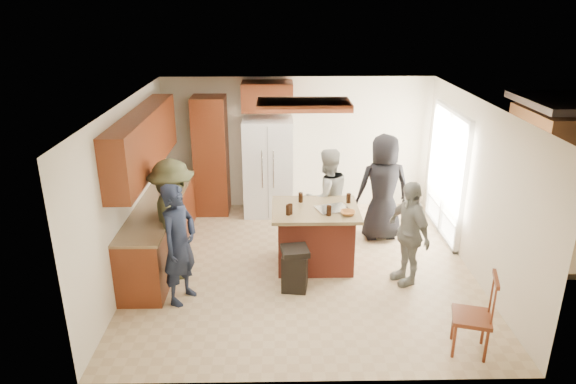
{
  "coord_description": "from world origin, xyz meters",
  "views": [
    {
      "loc": [
        -0.35,
        -6.89,
        3.83
      ],
      "look_at": [
        -0.22,
        0.17,
        1.15
      ],
      "focal_mm": 32.0,
      "sensor_mm": 36.0,
      "label": 1
    }
  ],
  "objects_px": {
    "person_front_left": "(179,244)",
    "refrigerator": "(268,167)",
    "person_counter": "(174,220)",
    "person_behind_right": "(383,188)",
    "spindle_chair": "(474,317)",
    "trash_bin": "(295,268)",
    "kitchen_island": "(315,236)",
    "person_behind_left": "(327,198)",
    "person_side_right": "(408,233)"
  },
  "relations": [
    {
      "from": "person_behind_left",
      "to": "person_behind_right",
      "type": "height_order",
      "value": "person_behind_right"
    },
    {
      "from": "person_counter",
      "to": "kitchen_island",
      "type": "relative_size",
      "value": 1.38
    },
    {
      "from": "person_front_left",
      "to": "spindle_chair",
      "type": "bearing_deg",
      "value": -82.75
    },
    {
      "from": "person_behind_left",
      "to": "kitchen_island",
      "type": "distance_m",
      "value": 0.83
    },
    {
      "from": "spindle_chair",
      "to": "trash_bin",
      "type": "bearing_deg",
      "value": 144.8
    },
    {
      "from": "spindle_chair",
      "to": "person_counter",
      "type": "bearing_deg",
      "value": 153.84
    },
    {
      "from": "trash_bin",
      "to": "refrigerator",
      "type": "bearing_deg",
      "value": 98.49
    },
    {
      "from": "person_behind_left",
      "to": "person_side_right",
      "type": "distance_m",
      "value": 1.61
    },
    {
      "from": "person_behind_left",
      "to": "person_side_right",
      "type": "bearing_deg",
      "value": 106.2
    },
    {
      "from": "person_side_right",
      "to": "kitchen_island",
      "type": "height_order",
      "value": "person_side_right"
    },
    {
      "from": "kitchen_island",
      "to": "trash_bin",
      "type": "distance_m",
      "value": 0.78
    },
    {
      "from": "person_front_left",
      "to": "refrigerator",
      "type": "height_order",
      "value": "refrigerator"
    },
    {
      "from": "person_behind_right",
      "to": "spindle_chair",
      "type": "relative_size",
      "value": 1.81
    },
    {
      "from": "person_behind_right",
      "to": "spindle_chair",
      "type": "height_order",
      "value": "person_behind_right"
    },
    {
      "from": "person_behind_right",
      "to": "kitchen_island",
      "type": "height_order",
      "value": "person_behind_right"
    },
    {
      "from": "person_behind_left",
      "to": "person_counter",
      "type": "bearing_deg",
      "value": -0.11
    },
    {
      "from": "person_front_left",
      "to": "kitchen_island",
      "type": "relative_size",
      "value": 1.29
    },
    {
      "from": "refrigerator",
      "to": "person_front_left",
      "type": "bearing_deg",
      "value": -110.35
    },
    {
      "from": "person_front_left",
      "to": "person_side_right",
      "type": "xyz_separation_m",
      "value": [
        3.11,
        0.43,
        -0.07
      ]
    },
    {
      "from": "person_behind_left",
      "to": "spindle_chair",
      "type": "xyz_separation_m",
      "value": [
        1.42,
        -2.81,
        -0.36
      ]
    },
    {
      "from": "kitchen_island",
      "to": "person_side_right",
      "type": "bearing_deg",
      "value": -21.81
    },
    {
      "from": "refrigerator",
      "to": "kitchen_island",
      "type": "height_order",
      "value": "refrigerator"
    },
    {
      "from": "spindle_chair",
      "to": "person_front_left",
      "type": "bearing_deg",
      "value": 161.71
    },
    {
      "from": "refrigerator",
      "to": "spindle_chair",
      "type": "xyz_separation_m",
      "value": [
        2.39,
        -4.14,
        -0.45
      ]
    },
    {
      "from": "person_behind_right",
      "to": "person_counter",
      "type": "distance_m",
      "value": 3.43
    },
    {
      "from": "person_front_left",
      "to": "person_side_right",
      "type": "relative_size",
      "value": 1.09
    },
    {
      "from": "kitchen_island",
      "to": "trash_bin",
      "type": "height_order",
      "value": "kitchen_island"
    },
    {
      "from": "person_side_right",
      "to": "person_counter",
      "type": "bearing_deg",
      "value": -114.31
    },
    {
      "from": "person_behind_right",
      "to": "person_side_right",
      "type": "xyz_separation_m",
      "value": [
        0.09,
        -1.44,
        -0.14
      ]
    },
    {
      "from": "person_behind_right",
      "to": "person_side_right",
      "type": "distance_m",
      "value": 1.45
    },
    {
      "from": "person_behind_right",
      "to": "refrigerator",
      "type": "distance_m",
      "value": 2.22
    },
    {
      "from": "person_front_left",
      "to": "person_counter",
      "type": "bearing_deg",
      "value": 41.79
    },
    {
      "from": "person_front_left",
      "to": "kitchen_island",
      "type": "height_order",
      "value": "person_front_left"
    },
    {
      "from": "refrigerator",
      "to": "trash_bin",
      "type": "xyz_separation_m",
      "value": [
        0.41,
        -2.75,
        -0.58
      ]
    },
    {
      "from": "trash_bin",
      "to": "person_behind_left",
      "type": "bearing_deg",
      "value": 68.57
    },
    {
      "from": "person_counter",
      "to": "refrigerator",
      "type": "bearing_deg",
      "value": -43.13
    },
    {
      "from": "person_behind_right",
      "to": "spindle_chair",
      "type": "bearing_deg",
      "value": 93.26
    },
    {
      "from": "person_behind_left",
      "to": "person_side_right",
      "type": "relative_size",
      "value": 1.07
    },
    {
      "from": "person_counter",
      "to": "refrigerator",
      "type": "relative_size",
      "value": 0.98
    },
    {
      "from": "person_behind_right",
      "to": "trash_bin",
      "type": "relative_size",
      "value": 2.86
    },
    {
      "from": "person_counter",
      "to": "trash_bin",
      "type": "distance_m",
      "value": 1.85
    },
    {
      "from": "trash_bin",
      "to": "spindle_chair",
      "type": "xyz_separation_m",
      "value": [
        1.98,
        -1.4,
        0.13
      ]
    },
    {
      "from": "trash_bin",
      "to": "person_front_left",
      "type": "bearing_deg",
      "value": -170.98
    },
    {
      "from": "person_front_left",
      "to": "trash_bin",
      "type": "distance_m",
      "value": 1.62
    },
    {
      "from": "person_counter",
      "to": "spindle_chair",
      "type": "height_order",
      "value": "person_counter"
    },
    {
      "from": "person_side_right",
      "to": "trash_bin",
      "type": "distance_m",
      "value": 1.66
    },
    {
      "from": "person_counter",
      "to": "trash_bin",
      "type": "xyz_separation_m",
      "value": [
        1.71,
        -0.42,
        -0.57
      ]
    },
    {
      "from": "person_front_left",
      "to": "person_behind_right",
      "type": "xyz_separation_m",
      "value": [
        3.02,
        1.87,
        0.07
      ]
    },
    {
      "from": "person_side_right",
      "to": "trash_bin",
      "type": "relative_size",
      "value": 2.41
    },
    {
      "from": "person_counter",
      "to": "refrigerator",
      "type": "height_order",
      "value": "refrigerator"
    }
  ]
}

